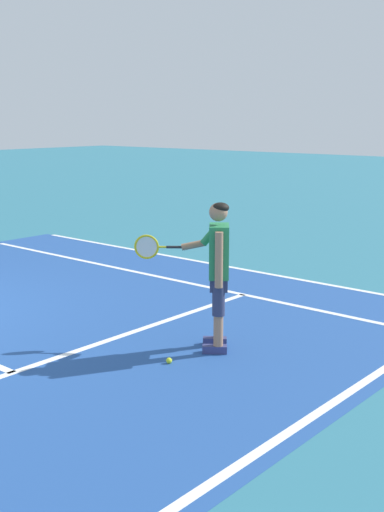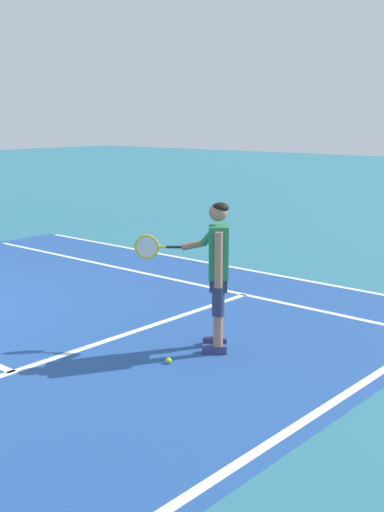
{
  "view_description": "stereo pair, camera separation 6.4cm",
  "coord_description": "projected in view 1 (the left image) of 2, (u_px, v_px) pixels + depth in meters",
  "views": [
    {
      "loc": [
        -3.73,
        -8.68,
        2.63
      ],
      "look_at": [
        1.99,
        -3.8,
        1.05
      ],
      "focal_mm": 46.16,
      "sensor_mm": 36.0,
      "label": 1
    },
    {
      "loc": [
        -3.69,
        -8.73,
        2.63
      ],
      "look_at": [
        1.99,
        -3.8,
        1.05
      ],
      "focal_mm": 46.16,
      "sensor_mm": 36.0,
      "label": 2
    }
  ],
  "objects": [
    {
      "name": "line_service",
      "position": [
        13.0,
        373.0,
        6.92
      ],
      "size": [
        8.23,
        0.1,
        0.01
      ],
      "primitive_type": "cube",
      "color": "white",
      "rests_on": "ground"
    },
    {
      "name": "tennis_player",
      "position": [
        216.0,
        266.0,
        7.45
      ],
      "size": [
        0.65,
        1.2,
        1.71
      ],
      "color": "navy",
      "rests_on": "ground"
    },
    {
      "name": "line_baseline",
      "position": [
        237.0,
        466.0,
        5.06
      ],
      "size": [
        10.98,
        0.1,
        0.01
      ],
      "primitive_type": "cube",
      "color": "white",
      "rests_on": "ground"
    },
    {
      "name": "line_doubles_right",
      "position": [
        211.0,
        263.0,
        12.11
      ],
      "size": [
        0.1,
        9.34,
        0.01
      ],
      "primitive_type": "cube",
      "color": "white",
      "rests_on": "ground"
    },
    {
      "name": "line_singles_right",
      "position": [
        160.0,
        277.0,
        11.09
      ],
      "size": [
        0.1,
        9.34,
        0.01
      ],
      "primitive_type": "cube",
      "color": "white",
      "rests_on": "ground"
    },
    {
      "name": "tennis_ball_near_feet",
      "position": [
        169.0,
        361.0,
        7.18
      ],
      "size": [
        0.07,
        0.07,
        0.07
      ],
      "primitive_type": "sphere",
      "color": "#CCE02D",
      "rests_on": "ground"
    }
  ]
}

